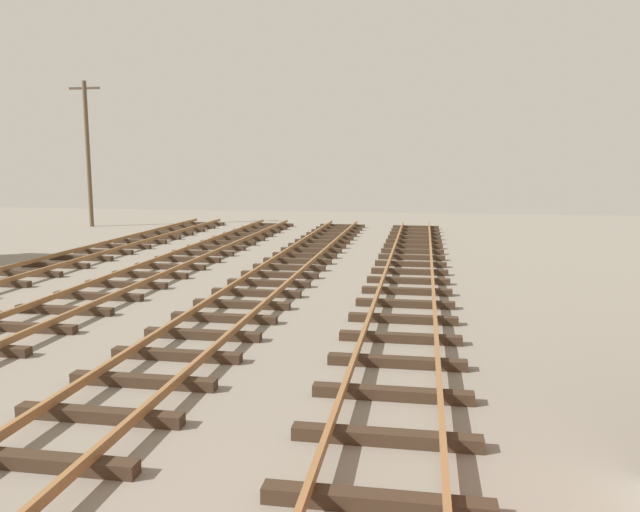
% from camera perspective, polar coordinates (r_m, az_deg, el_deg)
% --- Properties ---
extents(utility_pole_far, '(1.80, 0.24, 8.09)m').
position_cam_1_polar(utility_pole_far, '(37.64, -20.58, 9.01)').
color(utility_pole_far, brown).
rests_on(utility_pole_far, ground).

